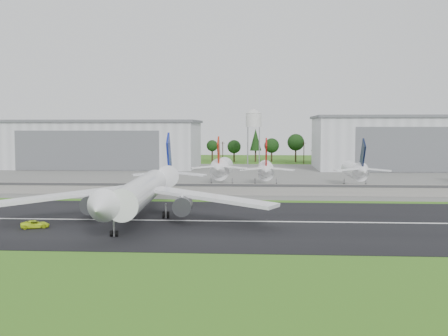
# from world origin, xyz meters

# --- Properties ---
(ground) EXTENTS (600.00, 600.00, 0.00)m
(ground) POSITION_xyz_m (0.00, 0.00, 0.00)
(ground) COLOR #336718
(ground) RESTS_ON ground
(runway) EXTENTS (320.00, 60.00, 0.10)m
(runway) POSITION_xyz_m (0.00, 10.00, 0.05)
(runway) COLOR black
(runway) RESTS_ON ground
(runway_centerline) EXTENTS (220.00, 1.00, 0.02)m
(runway_centerline) POSITION_xyz_m (0.00, 10.00, 0.11)
(runway_centerline) COLOR white
(runway_centerline) RESTS_ON runway
(apron) EXTENTS (320.00, 150.00, 0.10)m
(apron) POSITION_xyz_m (0.00, 120.00, 0.05)
(apron) COLOR slate
(apron) RESTS_ON ground
(blast_fence) EXTENTS (240.00, 0.61, 3.50)m
(blast_fence) POSITION_xyz_m (0.00, 54.99, 1.81)
(blast_fence) COLOR gray
(blast_fence) RESTS_ON ground
(hangar_west) EXTENTS (97.00, 44.00, 23.20)m
(hangar_west) POSITION_xyz_m (-80.00, 164.92, 11.63)
(hangar_west) COLOR silver
(hangar_west) RESTS_ON ground
(hangar_east) EXTENTS (102.00, 47.00, 25.20)m
(hangar_east) POSITION_xyz_m (75.00, 164.92, 12.63)
(hangar_east) COLOR silver
(hangar_east) RESTS_ON ground
(water_tower) EXTENTS (8.40, 8.40, 29.40)m
(water_tower) POSITION_xyz_m (-5.00, 185.00, 24.55)
(water_tower) COLOR #99999E
(water_tower) RESTS_ON ground
(utility_poles) EXTENTS (230.00, 3.00, 12.00)m
(utility_poles) POSITION_xyz_m (0.00, 200.00, 0.00)
(utility_poles) COLOR black
(utility_poles) RESTS_ON ground
(treeline) EXTENTS (320.00, 16.00, 22.00)m
(treeline) POSITION_xyz_m (0.00, 215.00, 0.00)
(treeline) COLOR black
(treeline) RESTS_ON ground
(main_airliner) EXTENTS (57.18, 59.23, 18.17)m
(main_airliner) POSITION_xyz_m (-25.99, 9.56, 4.89)
(main_airliner) COLOR white
(main_airliner) RESTS_ON runway
(ground_vehicle) EXTENTS (5.90, 4.50, 1.49)m
(ground_vehicle) POSITION_xyz_m (-44.46, -0.68, 0.84)
(ground_vehicle) COLOR #D3F21C
(ground_vehicle) RESTS_ON runway
(parked_jet_red_a) EXTENTS (7.36, 31.29, 16.90)m
(parked_jet_red_a) POSITION_xyz_m (-13.92, 76.59, 6.38)
(parked_jet_red_a) COLOR white
(parked_jet_red_a) RESTS_ON ground
(parked_jet_red_b) EXTENTS (7.36, 31.29, 16.40)m
(parked_jet_red_b) POSITION_xyz_m (0.49, 76.51, 5.91)
(parked_jet_red_b) COLOR white
(parked_jet_red_b) RESTS_ON ground
(parked_jet_navy) EXTENTS (7.36, 31.29, 16.35)m
(parked_jet_navy) POSITION_xyz_m (29.34, 76.50, 5.87)
(parked_jet_navy) COLOR white
(parked_jet_navy) RESTS_ON ground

